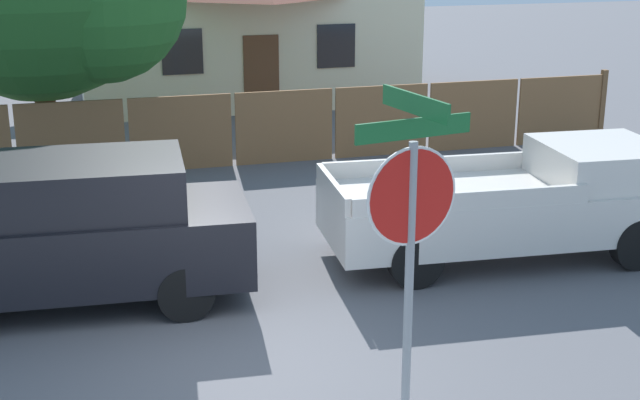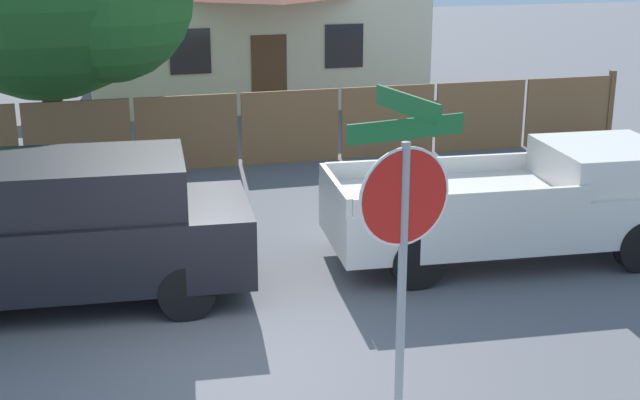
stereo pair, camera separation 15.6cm
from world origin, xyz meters
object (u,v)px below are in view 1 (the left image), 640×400
at_px(house, 237,4).
at_px(red_suv, 62,229).
at_px(stop_sign, 410,238).
at_px(orange_pickup, 521,202).

xyz_separation_m(house, red_suv, (-4.87, -13.83, -1.50)).
height_order(red_suv, stop_sign, stop_sign).
relative_size(red_suv, stop_sign, 1.35).
bearing_deg(stop_sign, orange_pickup, 43.12).
bearing_deg(orange_pickup, red_suv, -176.25).
bearing_deg(red_suv, orange_pickup, 3.75).
bearing_deg(orange_pickup, house, 100.14).
xyz_separation_m(red_suv, stop_sign, (2.63, -5.13, 1.40)).
bearing_deg(house, red_suv, -109.41).
relative_size(orange_pickup, stop_sign, 1.52).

